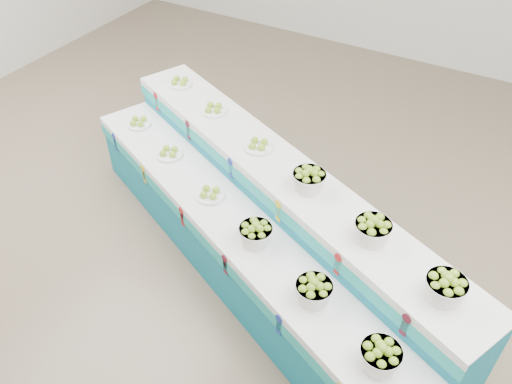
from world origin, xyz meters
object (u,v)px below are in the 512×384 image
basket_lower_left (256,234)px  plate_upper_mid (213,108)px  basket_upper_right (445,287)px  display_stand (256,222)px

basket_lower_left → plate_upper_mid: size_ratio=1.05×
basket_upper_right → basket_lower_left: bearing=177.3°
plate_upper_mid → basket_upper_right: basket_upper_right is taller
basket_lower_left → basket_upper_right: size_ratio=1.00×
display_stand → plate_upper_mid: bearing=166.2°
display_stand → plate_upper_mid: size_ratio=16.48×
display_stand → basket_lower_left: size_ratio=15.65×
display_stand → basket_lower_left: 0.54m
basket_lower_left → display_stand: bearing=119.7°
display_stand → basket_upper_right: size_ratio=15.65×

